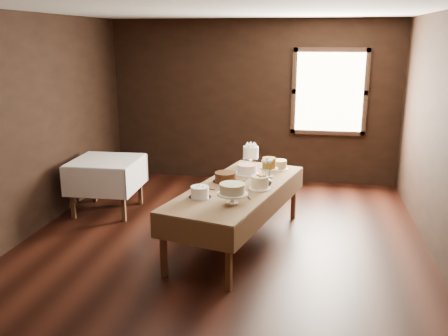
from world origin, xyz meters
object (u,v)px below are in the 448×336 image
(cake_lattice, at_px, (247,170))
(cake_chocolate, at_px, (225,178))
(cake_server_a, at_px, (234,194))
(cake_server_d, at_px, (266,184))
(cake_meringue, at_px, (251,156))
(cake_cream, at_px, (232,194))
(cake_server_e, at_px, (210,189))
(flower_vase, at_px, (266,181))
(cake_server_c, at_px, (246,180))
(cake_speckled, at_px, (279,165))
(cake_flowers, at_px, (260,183))
(cake_caramel, at_px, (269,168))
(display_table, at_px, (238,191))
(side_table, at_px, (106,166))
(cake_server_b, at_px, (248,198))
(cake_swirl, at_px, (200,192))

(cake_lattice, xyz_separation_m, cake_chocolate, (-0.21, -0.42, 0.00))
(cake_server_a, distance_m, cake_server_d, 0.57)
(cake_meringue, height_order, cake_server_a, cake_meringue)
(cake_cream, bearing_deg, cake_server_e, 126.76)
(cake_chocolate, height_order, flower_vase, flower_vase)
(cake_server_c, bearing_deg, cake_speckled, -18.42)
(cake_flowers, bearing_deg, cake_speckled, 80.21)
(cake_server_e, xyz_separation_m, flower_vase, (0.64, 0.25, 0.06))
(cake_server_c, bearing_deg, cake_caramel, -42.95)
(display_table, xyz_separation_m, cake_caramel, (0.33, 0.47, 0.17))
(cake_chocolate, bearing_deg, side_table, 160.22)
(cake_caramel, bearing_deg, cake_server_b, -99.71)
(cake_lattice, bearing_deg, cake_swirl, -110.21)
(display_table, bearing_deg, cake_server_b, -66.15)
(flower_vase, bearing_deg, display_table, -168.53)
(cake_lattice, height_order, cake_swirl, cake_swirl)
(cake_server_d, bearing_deg, cake_swirl, -154.14)
(cake_meringue, xyz_separation_m, cake_swirl, (-0.38, -1.56, -0.06))
(cake_server_b, xyz_separation_m, cake_server_d, (0.14, 0.56, 0.00))
(display_table, distance_m, cake_server_e, 0.36)
(cake_meringue, bearing_deg, cake_caramel, -62.12)
(cake_caramel, relative_size, cake_server_c, 1.11)
(display_table, relative_size, flower_vase, 19.05)
(cake_speckled, relative_size, cake_server_a, 1.11)
(cake_server_d, bearing_deg, cake_chocolate, 162.79)
(cake_meringue, xyz_separation_m, cake_server_a, (-0.02, -1.37, -0.12))
(cake_lattice, bearing_deg, cake_chocolate, -117.26)
(cake_lattice, bearing_deg, cake_server_b, -81.55)
(cake_caramel, relative_size, flower_vase, 1.99)
(display_table, distance_m, side_table, 2.22)
(display_table, relative_size, cake_chocolate, 7.83)
(side_table, distance_m, cake_meringue, 2.10)
(cake_meringue, height_order, cake_swirl, cake_meringue)
(cake_server_e, bearing_deg, cake_speckled, 79.21)
(cake_server_b, relative_size, flower_vase, 1.78)
(cake_server_a, distance_m, cake_server_e, 0.34)
(cake_swirl, relative_size, cake_server_d, 1.08)
(cake_lattice, distance_m, cake_server_c, 0.28)
(cake_caramel, xyz_separation_m, cake_server_e, (-0.64, -0.65, -0.11))
(display_table, xyz_separation_m, cake_server_a, (0.01, -0.32, 0.06))
(cake_cream, bearing_deg, cake_server_c, 88.42)
(cake_chocolate, distance_m, cake_server_a, 0.50)
(cake_flowers, distance_m, cake_server_c, 0.40)
(side_table, relative_size, cake_lattice, 3.01)
(cake_caramel, height_order, cake_swirl, cake_caramel)
(display_table, bearing_deg, cake_meringue, 88.80)
(cake_server_e, relative_size, flower_vase, 1.78)
(cake_lattice, distance_m, cake_server_b, 0.98)
(cake_caramel, xyz_separation_m, cake_server_c, (-0.27, -0.18, -0.11))
(display_table, distance_m, cake_cream, 0.66)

